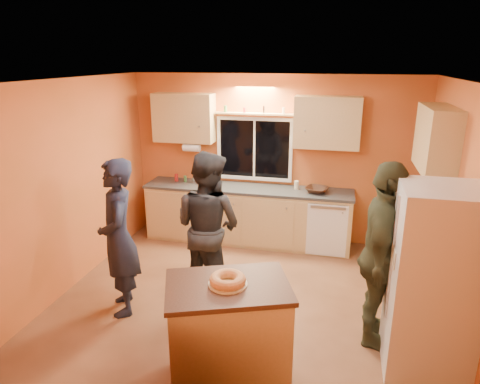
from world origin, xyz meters
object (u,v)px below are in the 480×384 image
(island, at_px, (228,335))
(refrigerator, at_px, (433,283))
(person_left, at_px, (119,238))
(person_center, at_px, (208,226))
(person_right, at_px, (382,256))

(island, bearing_deg, refrigerator, -1.28)
(person_left, height_order, person_center, person_center)
(person_center, bearing_deg, island, 134.66)
(person_left, xyz_separation_m, person_right, (2.82, 0.06, 0.06))
(person_left, bearing_deg, refrigerator, 55.64)
(refrigerator, distance_m, person_left, 3.25)
(refrigerator, xyz_separation_m, person_center, (-2.36, 0.81, 0.01))
(island, height_order, person_left, person_left)
(refrigerator, relative_size, person_center, 0.99)
(refrigerator, bearing_deg, island, -160.39)
(island, distance_m, person_center, 1.61)
(person_left, relative_size, person_right, 0.94)
(person_center, relative_size, person_right, 0.95)
(person_right, bearing_deg, refrigerator, -120.48)
(person_center, bearing_deg, person_left, 52.85)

